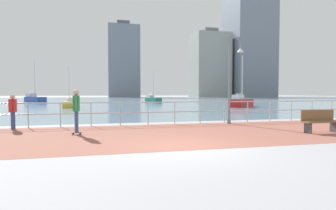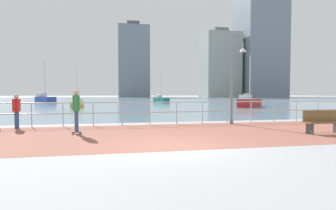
# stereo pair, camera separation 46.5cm
# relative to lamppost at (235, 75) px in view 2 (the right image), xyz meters

# --- Properties ---
(ground) EXTENTS (220.00, 220.00, 0.00)m
(ground) POSITION_rel_lamppost_xyz_m (-4.35, 34.65, -2.56)
(ground) COLOR #9E9EA3
(brick_paving) EXTENTS (28.00, 6.62, 0.01)m
(brick_paving) POSITION_rel_lamppost_xyz_m (-4.35, -2.64, -2.55)
(brick_paving) COLOR #935647
(brick_paving) RESTS_ON ground
(harbor_water) EXTENTS (180.00, 88.00, 0.00)m
(harbor_water) POSITION_rel_lamppost_xyz_m (-4.35, 45.66, -2.55)
(harbor_water) COLOR #6B899E
(harbor_water) RESTS_ON ground
(waterfront_railing) EXTENTS (25.25, 0.06, 1.17)m
(waterfront_railing) POSITION_rel_lamppost_xyz_m (-4.35, 0.66, -1.75)
(waterfront_railing) COLOR #B2BCC1
(waterfront_railing) RESTS_ON ground
(lamppost) EXTENTS (0.78, 0.47, 4.63)m
(lamppost) POSITION_rel_lamppost_xyz_m (0.00, 0.00, 0.00)
(lamppost) COLOR slate
(lamppost) RESTS_ON ground
(skateboarder) EXTENTS (0.40, 0.55, 1.75)m
(skateboarder) POSITION_rel_lamppost_xyz_m (-7.61, -2.07, -1.50)
(skateboarder) COLOR black
(skateboarder) RESTS_ON ground
(bystander) EXTENTS (0.26, 0.55, 1.56)m
(bystander) POSITION_rel_lamppost_xyz_m (-10.49, 0.31, -1.64)
(bystander) COLOR #384C7A
(bystander) RESTS_ON ground
(park_bench) EXTENTS (1.61, 0.47, 0.92)m
(park_bench) POSITION_rel_lamppost_xyz_m (1.99, -3.80, -2.08)
(park_bench) COLOR brown
(park_bench) RESTS_ON ground
(sailboat_teal) EXTENTS (3.86, 4.67, 6.57)m
(sailboat_teal) POSITION_rel_lamppost_xyz_m (-16.38, 33.21, -1.93)
(sailboat_teal) COLOR #284799
(sailboat_teal) RESTS_ON ground
(sailboat_ivory) EXTENTS (4.00, 3.73, 5.87)m
(sailboat_ivory) POSITION_rel_lamppost_xyz_m (9.06, 15.83, -2.00)
(sailboat_ivory) COLOR #B21E1E
(sailboat_ivory) RESTS_ON ground
(sailboat_blue) EXTENTS (2.15, 3.91, 5.24)m
(sailboat_blue) POSITION_rel_lamppost_xyz_m (1.64, 31.28, -2.06)
(sailboat_blue) COLOR #197266
(sailboat_blue) RESTS_ON ground
(sailboat_yellow) EXTENTS (1.14, 3.18, 4.40)m
(sailboat_yellow) POSITION_rel_lamppost_xyz_m (-9.96, 19.27, -2.14)
(sailboat_yellow) COLOR gold
(sailboat_yellow) RESTS_ON ground
(tower_glass) EXTENTS (11.53, 11.71, 28.55)m
(tower_glass) POSITION_rel_lamppost_xyz_m (2.21, 95.50, 10.89)
(tower_glass) COLOR slate
(tower_glass) RESTS_ON ground
(tower_concrete) EXTENTS (12.69, 12.05, 25.20)m
(tower_concrete) POSITION_rel_lamppost_xyz_m (33.13, 85.14, 9.21)
(tower_concrete) COLOR #939993
(tower_concrete) RESTS_ON ground
(tower_slate) EXTENTS (15.45, 15.37, 49.73)m
(tower_slate) POSITION_rel_lamppost_xyz_m (48.24, 83.40, 21.48)
(tower_slate) COLOR slate
(tower_slate) RESTS_ON ground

